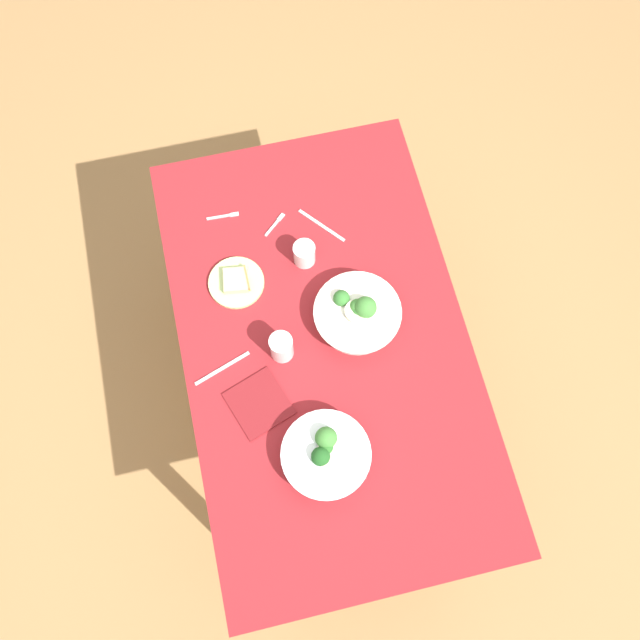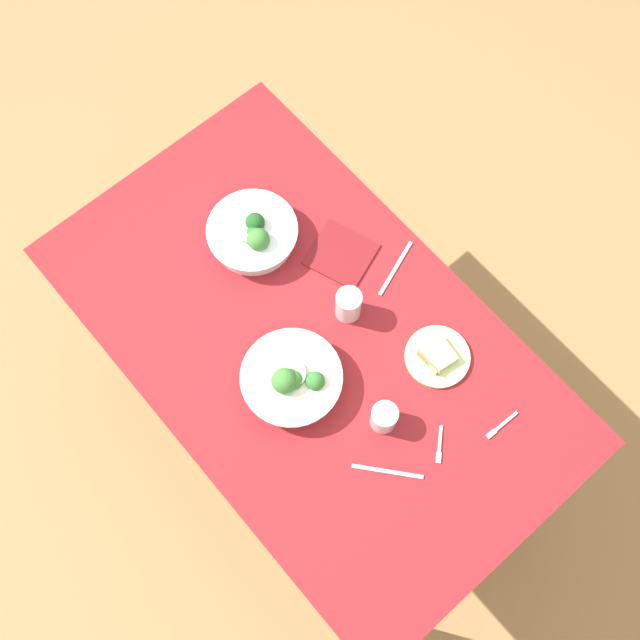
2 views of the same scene
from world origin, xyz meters
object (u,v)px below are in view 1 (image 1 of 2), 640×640
(fork_by_near_bowl, at_px, (224,216))
(table_knife_left, at_px, (222,368))
(broccoli_bowl_far, at_px, (326,454))
(broccoli_bowl_near, at_px, (357,314))
(water_glass_center, at_px, (304,254))
(bread_side_plate, at_px, (236,282))
(fork_by_far_bowl, at_px, (275,224))
(table_knife_right, at_px, (322,225))
(napkin_folded_upper, at_px, (259,403))
(water_glass_side, at_px, (281,346))

(fork_by_near_bowl, height_order, table_knife_left, same)
(broccoli_bowl_far, relative_size, broccoli_bowl_near, 0.95)
(broccoli_bowl_far, relative_size, water_glass_center, 3.13)
(bread_side_plate, bearing_deg, fork_by_near_bowl, -1.13)
(broccoli_bowl_near, relative_size, fork_by_near_bowl, 2.52)
(fork_by_far_bowl, bearing_deg, water_glass_center, -108.28)
(table_knife_left, bearing_deg, bread_side_plate, 51.19)
(bread_side_plate, bearing_deg, table_knife_right, -65.76)
(broccoli_bowl_far, distance_m, table_knife_left, 0.40)
(broccoli_bowl_near, distance_m, napkin_folded_upper, 0.39)
(broccoli_bowl_far, distance_m, water_glass_center, 0.62)
(water_glass_center, xyz_separation_m, water_glass_side, (-0.28, 0.13, 0.01))
(broccoli_bowl_far, height_order, bread_side_plate, broccoli_bowl_far)
(water_glass_side, height_order, table_knife_left, water_glass_side)
(broccoli_bowl_near, height_order, water_glass_side, broccoli_bowl_near)
(broccoli_bowl_far, relative_size, fork_by_far_bowl, 3.15)
(broccoli_bowl_near, bearing_deg, water_glass_center, 26.48)
(broccoli_bowl_near, bearing_deg, table_knife_left, 98.72)
(table_knife_left, bearing_deg, fork_by_far_bowl, 40.74)
(bread_side_plate, xyz_separation_m, fork_by_far_bowl, (0.17, -0.16, -0.01))
(water_glass_center, xyz_separation_m, fork_by_near_bowl, (0.21, 0.22, -0.04))
(water_glass_side, relative_size, table_knife_left, 0.56)
(broccoli_bowl_near, distance_m, water_glass_center, 0.25)
(broccoli_bowl_near, distance_m, table_knife_left, 0.43)
(bread_side_plate, relative_size, water_glass_center, 2.15)
(water_glass_center, relative_size, table_knife_left, 0.44)
(water_glass_center, distance_m, water_glass_side, 0.31)
(broccoli_bowl_far, xyz_separation_m, fork_by_far_bowl, (0.76, -0.01, -0.04))
(broccoli_bowl_far, xyz_separation_m, fork_by_near_bowl, (0.82, 0.14, -0.04))
(table_knife_right, bearing_deg, bread_side_plate, 74.39)
(bread_side_plate, distance_m, table_knife_left, 0.28)
(broccoli_bowl_near, bearing_deg, bread_side_plate, 59.71)
(table_knife_left, bearing_deg, napkin_folded_upper, -75.80)
(bread_side_plate, xyz_separation_m, fork_by_near_bowl, (0.24, -0.00, -0.01))
(bread_side_plate, bearing_deg, broccoli_bowl_near, -120.29)
(broccoli_bowl_near, distance_m, fork_by_near_bowl, 0.55)
(fork_by_near_bowl, bearing_deg, table_knife_left, -98.76)
(water_glass_side, height_order, fork_by_near_bowl, water_glass_side)
(bread_side_plate, xyz_separation_m, napkin_folded_upper, (-0.39, 0.01, -0.01))
(napkin_folded_upper, bearing_deg, broccoli_bowl_near, -60.36)
(water_glass_center, xyz_separation_m, table_knife_right, (0.10, -0.08, -0.04))
(broccoli_bowl_far, distance_m, broccoli_bowl_near, 0.43)
(bread_side_plate, distance_m, table_knife_right, 0.33)
(broccoli_bowl_far, xyz_separation_m, napkin_folded_upper, (0.19, 0.15, -0.03))
(napkin_folded_upper, bearing_deg, broccoli_bowl_far, -141.47)
(broccoli_bowl_far, height_order, water_glass_center, broccoli_bowl_far)
(fork_by_far_bowl, bearing_deg, table_knife_right, -57.02)
(broccoli_bowl_far, relative_size, table_knife_right, 1.39)
(broccoli_bowl_near, height_order, table_knife_right, broccoli_bowl_near)
(fork_by_far_bowl, bearing_deg, water_glass_side, -140.73)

